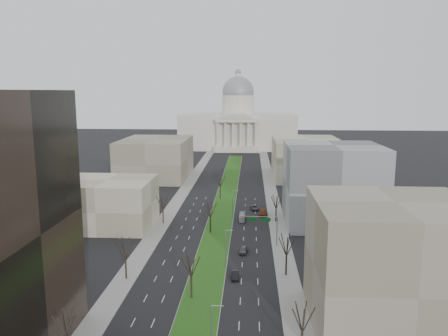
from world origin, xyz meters
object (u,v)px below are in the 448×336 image
at_px(car_grey_near, 244,250).
at_px(car_grey_far, 254,208).
at_px(car_black, 235,275).
at_px(car_red, 263,213).
at_px(box_van, 242,217).

relative_size(car_grey_near, car_grey_far, 0.91).
xyz_separation_m(car_grey_near, car_black, (-1.59, -15.04, -0.06)).
distance_m(car_grey_near, car_black, 15.13).
height_order(car_black, car_red, car_red).
bearing_deg(car_grey_near, box_van, 100.58).
bearing_deg(box_van, car_black, -90.23).
xyz_separation_m(car_grey_far, box_van, (-3.99, -12.47, 0.32)).
height_order(car_red, car_grey_far, car_red).
xyz_separation_m(car_grey_near, car_grey_far, (2.99, 40.49, -0.08)).
relative_size(car_grey_near, car_black, 1.04).
height_order(car_grey_near, car_red, car_red).
bearing_deg(box_van, car_grey_near, -87.41).
bearing_deg(car_red, box_van, -135.75).
relative_size(car_red, car_grey_far, 1.10).
distance_m(car_red, box_van, 8.94).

